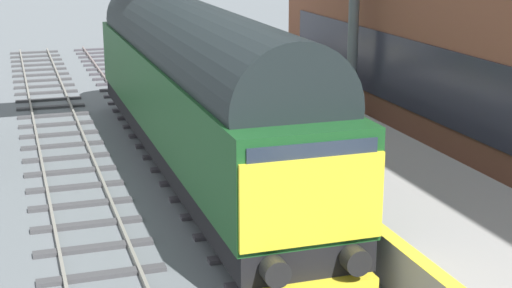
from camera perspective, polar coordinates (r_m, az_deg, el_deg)
The scene contains 6 objects.
ground_plane at distance 16.21m, azimuth 0.80°, elevation -8.21°, with size 140.00×140.00×0.00m, color slate.
track_main at distance 16.19m, azimuth 0.80°, elevation -8.03°, with size 2.50×60.00×0.15m.
track_adjacent_west at distance 15.53m, azimuth -11.26°, elevation -9.42°, with size 2.50×60.00×0.15m.
station_platform at distance 17.43m, azimuth 12.12°, elevation -5.05°, with size 4.00×44.00×1.01m.
diesel_locomotive at distance 21.19m, azimuth -4.59°, elevation 4.51°, with size 2.74×17.70×4.68m.
waiting_passenger at distance 21.92m, azimuth 4.90°, elevation 3.57°, with size 0.42×0.49×1.64m.
Camera 1 is at (-4.78, -14.03, 6.56)m, focal length 54.30 mm.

